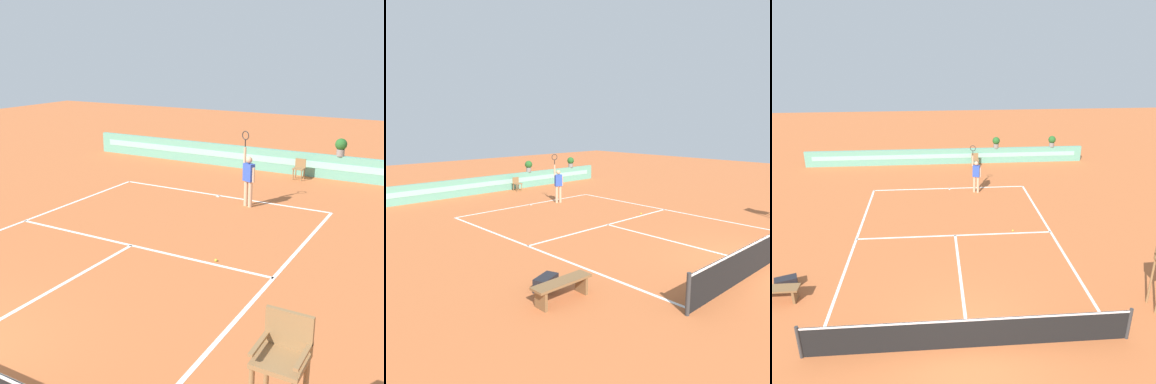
# 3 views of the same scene
# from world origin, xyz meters

# --- Properties ---
(ground_plane) EXTENTS (60.00, 60.00, 0.00)m
(ground_plane) POSITION_xyz_m (0.00, 6.00, 0.00)
(ground_plane) COLOR #BC6033
(court_lines) EXTENTS (8.32, 11.94, 0.01)m
(court_lines) POSITION_xyz_m (0.00, 6.72, 0.00)
(court_lines) COLOR white
(court_lines) RESTS_ON ground
(back_wall_barrier) EXTENTS (18.00, 0.21, 1.00)m
(back_wall_barrier) POSITION_xyz_m (0.00, 16.39, 0.50)
(back_wall_barrier) COLOR #60A88E
(back_wall_barrier) RESTS_ON ground
(umpire_chair) EXTENTS (0.60, 0.60, 2.14)m
(umpire_chair) POSITION_xyz_m (6.03, 1.26, 1.34)
(umpire_chair) COLOR olive
(umpire_chair) RESTS_ON ground
(ball_kid_chair) EXTENTS (0.44, 0.44, 0.85)m
(ball_kid_chair) POSITION_xyz_m (1.82, 15.66, 0.48)
(ball_kid_chair) COLOR olive
(ball_kid_chair) RESTS_ON ground
(tennis_player) EXTENTS (0.59, 0.33, 2.58)m
(tennis_player) POSITION_xyz_m (1.41, 11.22, 1.05)
(tennis_player) COLOR tan
(tennis_player) RESTS_ON ground
(tennis_ball_near_baseline) EXTENTS (0.07, 0.07, 0.07)m
(tennis_ball_near_baseline) POSITION_xyz_m (2.50, 6.59, 0.03)
(tennis_ball_near_baseline) COLOR #CCE033
(tennis_ball_near_baseline) RESTS_ON ground
(potted_plant_right) EXTENTS (0.48, 0.48, 0.72)m
(potted_plant_right) POSITION_xyz_m (3.28, 16.39, 1.41)
(potted_plant_right) COLOR gray
(potted_plant_right) RESTS_ON back_wall_barrier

